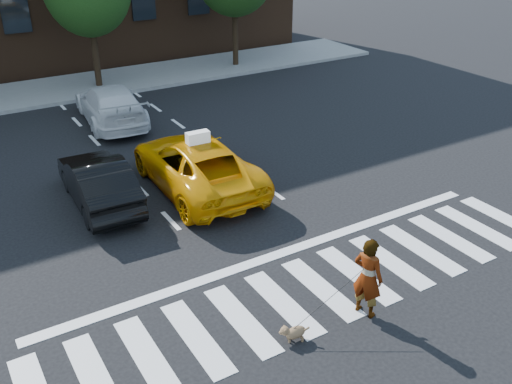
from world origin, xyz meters
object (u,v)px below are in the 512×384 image
taxi (196,164)px  white_suv (111,104)px  dog (293,332)px  black_sedan (98,181)px  woman (368,277)px

taxi → white_suv: 6.60m
white_suv → dog: 13.50m
black_sedan → dog: (1.39, -7.34, -0.47)m
woman → taxi: bearing=-15.5°
taxi → woman: woman is taller
taxi → black_sedan: 2.76m
woman → white_suv: bearing=-15.6°
white_suv → dog: white_suv is taller
white_suv → woman: size_ratio=2.81×
white_suv → woman: woman is taller
taxi → dog: size_ratio=9.31×
white_suv → dog: bearing=91.6°
black_sedan → woman: 8.04m
woman → dog: bearing=69.0°
dog → white_suv: bearing=109.6°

